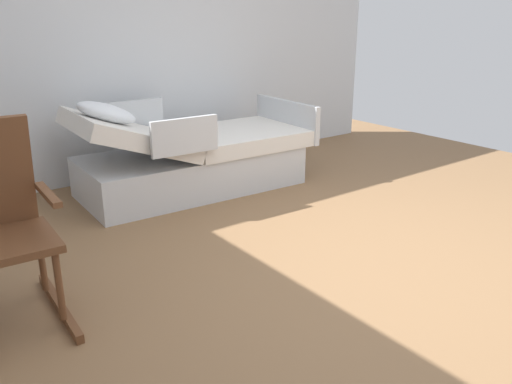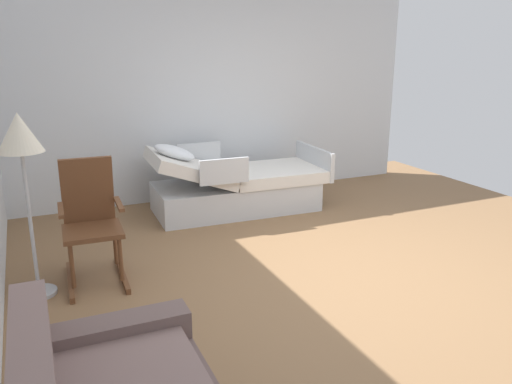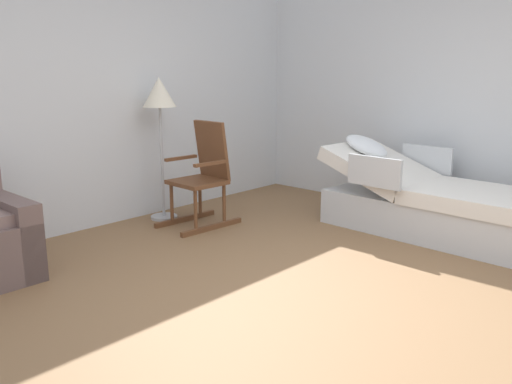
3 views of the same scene
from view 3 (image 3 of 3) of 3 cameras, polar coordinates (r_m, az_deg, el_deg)
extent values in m
plane|color=olive|center=(3.80, 5.90, -11.34)|extent=(6.94, 6.94, 0.00)
cube|color=silver|center=(5.52, -17.44, 10.21)|extent=(5.76, 0.10, 2.70)
cube|color=silver|center=(5.99, 22.79, 9.98)|extent=(0.10, 5.54, 2.70)
cube|color=silver|center=(5.46, 17.78, -2.35)|extent=(0.95, 1.97, 0.35)
cube|color=white|center=(5.22, 22.56, -0.65)|extent=(0.96, 1.19, 0.14)
cube|color=white|center=(5.64, 13.08, 2.58)|extent=(0.95, 0.98, 0.44)
ellipsoid|color=white|center=(5.70, 11.66, 4.82)|extent=(0.36, 0.51, 0.29)
cube|color=silver|center=(5.08, 12.45, 2.11)|extent=(0.06, 0.56, 0.28)
cube|color=silver|center=(5.95, 17.70, 3.36)|extent=(0.06, 0.56, 0.28)
cylinder|color=black|center=(5.59, 8.70, -2.84)|extent=(0.10, 0.10, 0.10)
cylinder|color=black|center=(6.17, 12.66, -1.51)|extent=(0.10, 0.10, 0.10)
cylinder|color=black|center=(4.88, 24.09, -6.22)|extent=(0.10, 0.10, 0.10)
cube|color=#68534F|center=(4.63, -24.76, -4.04)|extent=(0.19, 0.85, 0.60)
cube|color=brown|center=(5.68, -7.52, -2.83)|extent=(0.76, 0.08, 0.05)
cube|color=brown|center=(5.35, -4.69, -3.74)|extent=(0.76, 0.08, 0.05)
cylinder|color=brown|center=(5.20, -6.45, -1.71)|extent=(0.04, 0.04, 0.40)
cylinder|color=brown|center=(5.49, -8.95, -0.98)|extent=(0.04, 0.04, 0.40)
cylinder|color=brown|center=(5.43, -3.42, -1.02)|extent=(0.04, 0.04, 0.40)
cylinder|color=brown|center=(5.71, -5.98, -0.36)|extent=(0.04, 0.04, 0.40)
cube|color=brown|center=(5.41, -6.25, 1.05)|extent=(0.48, 0.50, 0.04)
cube|color=brown|center=(5.48, -4.70, 4.43)|extent=(0.14, 0.44, 0.60)
cube|color=brown|center=(5.18, -4.88, 3.03)|extent=(0.39, 0.06, 0.03)
cube|color=brown|center=(5.54, -7.97, 3.60)|extent=(0.39, 0.06, 0.03)
cylinder|color=#B2B5BA|center=(5.81, -9.74, -2.63)|extent=(0.28, 0.28, 0.03)
cylinder|color=#B2B5BA|center=(5.69, -9.96, 3.11)|extent=(0.03, 0.03, 1.15)
cone|color=silver|center=(5.61, -10.26, 10.42)|extent=(0.34, 0.34, 0.30)
camera|label=1|loc=(4.48, -37.43, 10.15)|focal=36.85mm
camera|label=2|loc=(4.49, -59.60, 11.91)|focal=36.30mm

